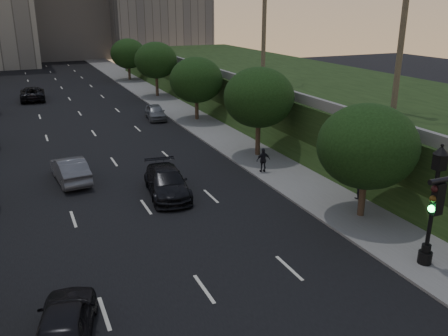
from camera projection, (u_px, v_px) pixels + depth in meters
name	position (u px, v px, depth m)	size (l,w,h in m)	color
road_surface	(98.00, 139.00, 40.82)	(16.00, 140.00, 0.02)	black
sidewalk_right	(208.00, 126.00, 44.71)	(4.50, 140.00, 0.15)	slate
embankment	(325.00, 100.00, 46.85)	(18.00, 90.00, 4.00)	black
parapet_wall	(249.00, 82.00, 42.83)	(0.35, 90.00, 0.70)	slate
tree_right_a	(367.00, 146.00, 24.42)	(5.20, 5.20, 6.24)	#38281C
tree_right_b	(259.00, 97.00, 34.64)	(5.20, 5.20, 6.74)	#38281C
tree_right_c	(196.00, 80.00, 46.04)	(5.20, 5.20, 6.24)	#38281C
tree_right_d	(156.00, 60.00, 57.99)	(5.20, 5.20, 6.74)	#38281C
tree_right_e	(128.00, 54.00, 71.12)	(5.20, 5.20, 6.24)	#38281C
street_lamp	(432.00, 211.00, 20.08)	(0.64, 0.64, 5.62)	black
sedan_near_left	(65.00, 323.00, 15.90)	(1.88, 4.66, 1.59)	black
sedan_mid_left	(70.00, 170.00, 30.68)	(1.74, 4.98, 1.64)	#53555A
sedan_far_left	(32.00, 94.00, 57.09)	(2.74, 5.94, 1.65)	black
sedan_near_right	(167.00, 182.00, 28.51)	(2.26, 5.57, 1.62)	black
sedan_far_right	(155.00, 112.00, 47.61)	(1.73, 4.30, 1.46)	slate
pedestrian_b	(359.00, 186.00, 27.60)	(0.77, 0.60, 1.59)	black
pedestrian_c	(263.00, 160.00, 32.04)	(0.97, 0.41, 1.66)	black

